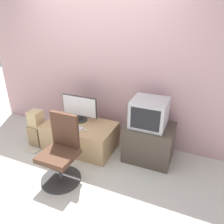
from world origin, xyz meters
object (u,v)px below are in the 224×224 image
mouse (85,130)px  crt_tv (149,113)px  keyboard (71,127)px  cardboard_box_lower (38,134)px  office_chair (61,155)px  main_monitor (80,108)px  book (32,151)px

mouse → crt_tv: (0.88, 0.30, 0.32)m
keyboard → mouse: mouse is taller
mouse → cardboard_box_lower: (-0.91, -0.03, -0.27)m
cardboard_box_lower → office_chair: bearing=-32.1°
mouse → crt_tv: size_ratio=0.13×
keyboard → main_monitor: bearing=89.0°
cardboard_box_lower → keyboard: bearing=3.4°
crt_tv → book: crt_tv is taller
keyboard → book: (-0.60, -0.28, -0.42)m
keyboard → cardboard_box_lower: 0.70m
main_monitor → mouse: main_monitor is taller
cardboard_box_lower → main_monitor: bearing=25.6°
keyboard → book: keyboard is taller
main_monitor → mouse: (0.26, -0.29, -0.20)m
book → mouse: bearing=17.6°
cardboard_box_lower → book: cardboard_box_lower is taller
crt_tv → book: (-1.74, -0.58, -0.75)m
main_monitor → cardboard_box_lower: 0.86m
office_chair → book: bearing=159.6°
book → keyboard: bearing=25.3°
office_chair → cardboard_box_lower: office_chair is taller
keyboard → office_chair: 0.63m
main_monitor → mouse: size_ratio=9.45×
main_monitor → office_chair: 0.93m
keyboard → cardboard_box_lower: bearing=-176.6°
office_chair → book: size_ratio=4.36×
keyboard → office_chair: office_chair is taller
main_monitor → keyboard: main_monitor is taller
crt_tv → cardboard_box_lower: (-1.79, -0.33, -0.59)m
crt_tv → cardboard_box_lower: bearing=-169.5°
main_monitor → cardboard_box_lower: size_ratio=1.76×
main_monitor → mouse: bearing=-48.1°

